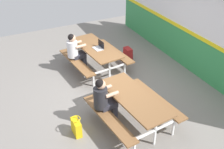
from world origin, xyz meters
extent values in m
cube|color=gray|center=(0.00, 0.00, -0.01)|extent=(10.00, 10.00, 0.02)
cube|color=#338C4C|center=(0.00, 2.61, 0.55)|extent=(8.00, 0.12, 1.10)
cube|color=yellow|center=(0.00, 2.54, 1.15)|extent=(8.00, 0.03, 0.10)
cube|color=silver|center=(0.00, 2.61, 1.90)|extent=(6.72, 0.12, 1.40)
cube|color=brown|center=(-1.28, 0.09, 0.72)|extent=(1.95, 0.94, 0.04)
cube|color=brown|center=(-1.22, -0.55, 0.43)|extent=(1.81, 0.46, 0.04)
cube|color=brown|center=(-1.34, 0.72, 0.43)|extent=(1.81, 0.46, 0.04)
cube|color=white|center=(-2.04, 0.01, 0.35)|extent=(0.04, 0.04, 0.70)
cube|color=white|center=(-2.04, 0.01, 0.39)|extent=(0.20, 1.55, 0.04)
cube|color=white|center=(-1.99, -0.50, 0.21)|extent=(0.04, 0.04, 0.41)
cube|color=white|center=(-2.09, 0.51, 0.21)|extent=(0.04, 0.04, 0.41)
cube|color=white|center=(-0.52, 0.16, 0.35)|extent=(0.04, 0.04, 0.70)
cube|color=white|center=(-0.52, 0.16, 0.39)|extent=(0.20, 1.55, 0.04)
cube|color=white|center=(-0.47, -0.34, 0.21)|extent=(0.04, 0.04, 0.41)
cube|color=white|center=(-0.57, 0.67, 0.21)|extent=(0.04, 0.04, 0.41)
cube|color=brown|center=(1.28, -0.12, 0.72)|extent=(1.95, 0.94, 0.04)
cube|color=brown|center=(1.34, -0.75, 0.43)|extent=(1.81, 0.46, 0.04)
cube|color=brown|center=(1.22, 0.51, 0.43)|extent=(1.81, 0.46, 0.04)
cube|color=white|center=(0.52, -0.20, 0.35)|extent=(0.04, 0.04, 0.70)
cube|color=white|center=(0.52, -0.20, 0.39)|extent=(0.20, 1.55, 0.04)
cube|color=white|center=(0.57, -0.70, 0.21)|extent=(0.04, 0.04, 0.41)
cube|color=white|center=(0.47, 0.31, 0.21)|extent=(0.04, 0.04, 0.41)
cube|color=white|center=(2.04, -0.04, 0.35)|extent=(0.04, 0.04, 0.70)
cube|color=white|center=(2.04, -0.04, 0.39)|extent=(0.20, 1.55, 0.04)
cube|color=white|center=(2.09, -0.55, 0.21)|extent=(0.04, 0.04, 0.41)
cube|color=white|center=(1.99, 0.46, 0.21)|extent=(0.04, 0.04, 0.41)
cylinder|color=#2D2D38|center=(-1.55, -0.25, 0.23)|extent=(0.11, 0.11, 0.45)
cylinder|color=#2D2D38|center=(-1.37, -0.24, 0.23)|extent=(0.11, 0.11, 0.45)
cube|color=#2D2D38|center=(-1.44, -0.40, 0.51)|extent=(0.34, 0.41, 0.12)
cylinder|color=silver|center=(-1.43, -0.57, 0.75)|extent=(0.30, 0.30, 0.48)
cylinder|color=tan|center=(-1.59, -0.38, 0.85)|extent=(0.11, 0.31, 0.08)
cylinder|color=tan|center=(-1.31, -0.35, 0.85)|extent=(0.11, 0.31, 0.08)
sphere|color=tan|center=(-1.43, -0.55, 1.08)|extent=(0.20, 0.20, 0.20)
sphere|color=black|center=(-1.43, -0.58, 1.11)|extent=(0.18, 0.18, 0.18)
cylinder|color=#2D2D38|center=(0.89, -0.47, 0.23)|extent=(0.11, 0.11, 0.45)
cylinder|color=#2D2D38|center=(1.07, -0.45, 0.23)|extent=(0.11, 0.11, 0.45)
cube|color=#2D2D38|center=(1.00, -0.61, 0.51)|extent=(0.34, 0.41, 0.12)
cylinder|color=#26262B|center=(1.01, -0.78, 0.75)|extent=(0.30, 0.30, 0.48)
cylinder|color=tan|center=(0.86, -0.60, 0.85)|extent=(0.11, 0.31, 0.08)
cylinder|color=tan|center=(1.13, -0.57, 0.85)|extent=(0.11, 0.31, 0.08)
sphere|color=tan|center=(1.01, -0.76, 1.08)|extent=(0.20, 0.20, 0.20)
sphere|color=black|center=(1.02, -0.79, 1.11)|extent=(0.18, 0.18, 0.18)
cube|color=silver|center=(-1.15, 0.10, 0.75)|extent=(0.34, 0.25, 0.01)
cube|color=black|center=(-1.16, 0.20, 0.86)|extent=(0.32, 0.04, 0.21)
cube|color=maroon|center=(-1.32, 1.18, 0.22)|extent=(0.30, 0.18, 0.44)
cube|color=maroon|center=(-1.32, 1.29, 0.15)|extent=(0.21, 0.04, 0.19)
cube|color=yellow|center=(1.05, -1.38, 0.18)|extent=(0.34, 0.14, 0.36)
torus|color=yellow|center=(1.05, -1.38, 0.42)|extent=(0.21, 0.21, 0.02)
camera|label=1|loc=(5.31, -2.61, 4.25)|focal=43.95mm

